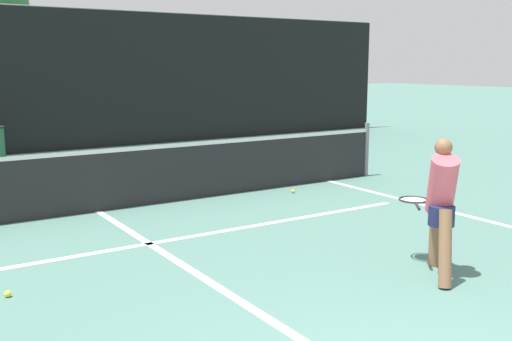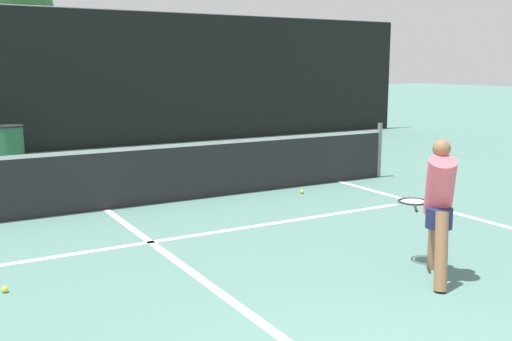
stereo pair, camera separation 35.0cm
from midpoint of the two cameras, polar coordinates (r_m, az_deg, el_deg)
The scene contains 9 objects.
court_service_line at distance 7.68m, azimuth -11.43°, elevation -6.85°, with size 8.25×0.10×0.01m, color white.
court_center_mark at distance 6.65m, azimuth -7.69°, elevation -9.42°, with size 0.10×6.32×0.01m, color white.
court_sideline_right at distance 9.40m, azimuth 18.12°, elevation -4.03°, with size 0.10×7.32×0.01m, color white.
net at distance 9.40m, azimuth -15.99°, elevation -0.75°, with size 11.09×0.09×1.07m.
fence_back at distance 16.04m, azimuth -23.57°, elevation 7.84°, with size 24.00×0.06×3.65m.
player_practicing at distance 6.52m, azimuth 15.72°, elevation -2.91°, with size 0.74×1.16×1.46m.
tennis_ball_scattered_1 at distance 10.43m, azimuth 2.60°, elevation -1.99°, with size 0.07×0.07×0.07m, color #D1E033.
tennis_ball_scattered_2 at distance 8.08m, azimuth 15.24°, elevation -5.94°, with size 0.07×0.07×0.07m, color #D1E033.
tennis_ball_scattered_3 at distance 6.42m, azimuth -24.06°, elevation -10.70°, with size 0.07×0.07×0.07m, color #D1E033.
Camera 1 is at (-2.77, -2.05, 2.21)m, focal length 42.00 mm.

